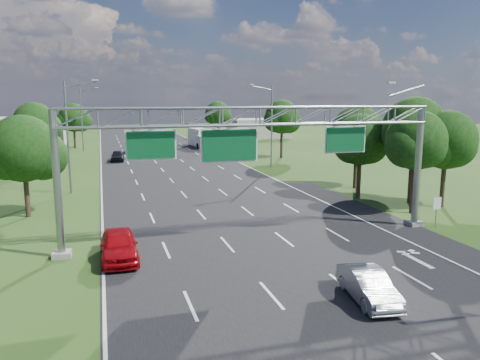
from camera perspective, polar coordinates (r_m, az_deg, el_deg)
name	(u,v)px	position (r m, az deg, el deg)	size (l,w,h in m)	color
ground	(196,187)	(45.77, -5.38, -0.81)	(220.00, 220.00, 0.00)	#264414
road	(196,187)	(45.77, -5.38, -0.81)	(18.00, 180.00, 0.02)	black
road_flare	(381,219)	(34.91, 16.76, -4.63)	(3.00, 30.00, 0.02)	black
sign_gantry	(259,127)	(27.67, 2.38, 6.53)	(23.50, 1.00, 9.56)	gray
regulatory_sign	(437,206)	(33.49, 22.88, -2.95)	(0.60, 0.08, 2.10)	gray
traffic_signal	(199,118)	(80.82, -5.07, 7.58)	(12.21, 0.24, 7.00)	black
streetlight_l_near	(70,132)	(44.31, -20.06, 5.55)	(2.97, 0.22, 10.16)	gray
streetlight_l_far	(83,116)	(79.23, -18.61, 7.35)	(2.97, 0.22, 10.16)	gray
streetlight_r_mid	(270,122)	(57.75, 3.70, 7.04)	(2.97, 0.22, 10.16)	gray
tree_cluster_right	(397,138)	(40.85, 18.58, 4.93)	(9.91, 14.60, 8.68)	#2D2116
tree_verge_la	(25,152)	(36.75, -24.77, 3.14)	(5.76, 4.80, 7.40)	#2D2116
tree_verge_lb	(35,125)	(59.70, -23.68, 6.16)	(5.76, 4.80, 8.06)	#2D2116
tree_verge_lc	(74,119)	(84.35, -19.59, 7.02)	(5.76, 4.80, 7.62)	#2D2116
tree_verge_rd	(282,118)	(66.95, 5.18, 7.48)	(5.76, 4.80, 8.28)	#2D2116
tree_verge_re	(218,114)	(94.98, -2.72, 7.99)	(5.76, 4.80, 7.84)	#2D2116
building_left	(24,132)	(93.30, -24.85, 5.38)	(14.00, 10.00, 5.00)	#AEA492
building_right	(258,128)	(101.72, 2.23, 6.32)	(12.00, 9.00, 4.00)	#AEA492
red_coupe	(119,245)	(25.99, -14.54, -7.68)	(1.92, 4.77, 1.63)	#AC070E
silver_sedan	(368,286)	(21.14, 15.36, -12.31)	(1.42, 4.07, 1.34)	#A1A6AC
car_queue_a	(133,148)	(75.29, -12.95, 3.81)	(2.07, 5.09, 1.48)	white
car_queue_b	(149,145)	(80.55, -11.05, 4.18)	(2.04, 4.43, 1.23)	black
car_queue_c	(118,156)	(65.92, -14.70, 2.87)	(1.71, 4.25, 1.45)	black
box_truck	(201,138)	(82.22, -4.82, 5.09)	(3.25, 8.72, 3.20)	white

